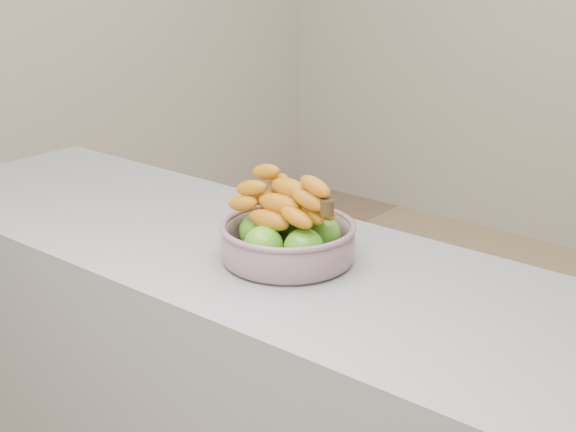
% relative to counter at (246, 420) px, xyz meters
% --- Properties ---
extents(counter, '(2.00, 0.60, 0.90)m').
position_rel_counter_xyz_m(counter, '(0.00, 0.00, 0.00)').
color(counter, gray).
rests_on(counter, ground).
extents(fruit_bowl, '(0.29, 0.29, 0.18)m').
position_rel_counter_xyz_m(fruit_bowl, '(0.13, 0.00, 0.51)').
color(fruit_bowl, '#949FB2').
rests_on(fruit_bowl, counter).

